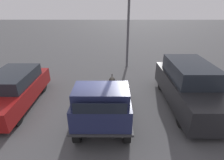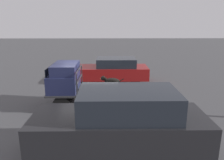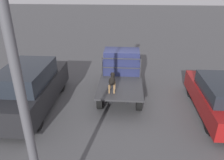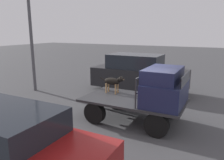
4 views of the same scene
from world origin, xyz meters
name	(u,v)px [view 2 (image 2 of 4)]	position (x,y,z in m)	size (l,w,h in m)	color
ground_plane	(90,106)	(0.00, 0.00, 0.00)	(80.00, 80.00, 0.00)	#474749
flatbed_truck	(90,94)	(0.00, 0.00, 0.59)	(3.58, 2.00, 0.83)	black
truck_cab	(65,77)	(1.10, 0.00, 1.39)	(1.24, 1.88, 1.19)	#1E2347
truck_headboard	(79,76)	(0.43, 0.00, 1.46)	(0.04, 1.88, 0.97)	#2D2D30
dog	(110,81)	(-0.96, 0.33, 1.29)	(1.06, 0.27, 0.73)	#9E7547
parked_sedan	(113,70)	(-1.19, -4.15, 0.79)	(4.45, 1.82, 1.56)	black
parked_pickup_far	(121,124)	(-1.25, 3.80, 0.97)	(4.98, 1.87, 1.99)	black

